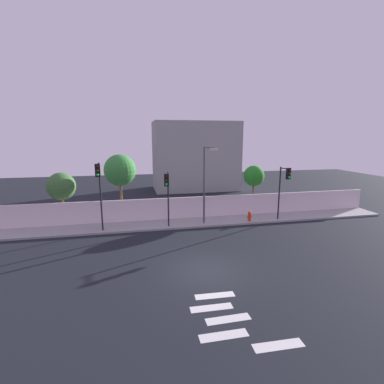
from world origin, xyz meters
The scene contains 13 objects.
ground_plane centered at (0.00, 0.00, 0.00)m, with size 80.00×80.00×0.00m, color black.
sidewalk centered at (0.00, 8.20, 0.07)m, with size 36.00×2.40×0.15m, color gray.
perimeter_wall centered at (0.00, 9.49, 1.05)m, with size 36.00×0.18×1.80m, color silver.
crosswalk_marking centered at (-0.10, -4.10, 0.00)m, with size 3.48×3.90×0.01m.
traffic_light_left centered at (-1.14, 6.94, 3.26)m, with size 0.48×1.33×4.24m.
traffic_light_center centered at (-5.94, 7.09, 3.79)m, with size 0.34×1.14×5.03m.
traffic_light_right centered at (8.38, 7.03, 3.39)m, with size 0.41×1.19×4.43m.
street_lamp_curbside centered at (1.93, 7.53, 3.77)m, with size 0.74×1.68×6.10m.
fire_hydrant centered at (5.70, 7.50, 0.58)m, with size 0.44×0.26×0.81m.
roadside_tree_leftmost centered at (-9.27, 10.56, 3.05)m, with size 2.25×2.25×4.19m.
roadside_tree_midleft centered at (-4.63, 10.56, 4.25)m, with size 2.63×2.63×5.58m.
roadside_tree_midright centered at (7.33, 10.56, 3.42)m, with size 1.90×1.90×4.40m.
low_building_distant centered at (4.67, 23.49, 4.46)m, with size 11.00×6.00×8.92m, color gray.
Camera 1 is at (-3.57, -13.42, 7.01)m, focal length 26.34 mm.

